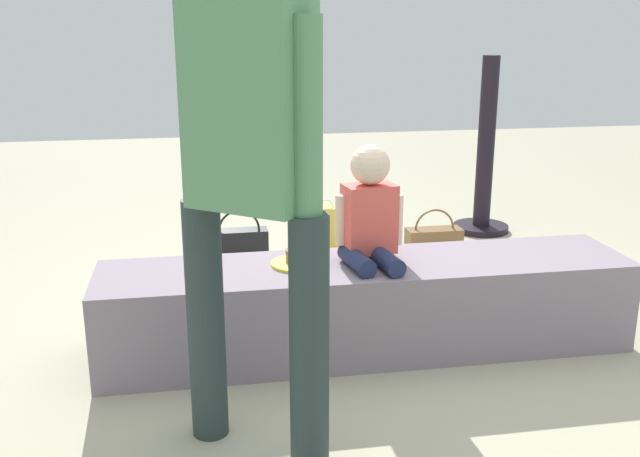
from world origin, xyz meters
name	(u,v)px	position (x,y,z in m)	size (l,w,h in m)	color
ground_plane	(366,348)	(0.00, 0.00, 0.00)	(12.00, 12.00, 0.00)	#A9A58A
concrete_ledge	(367,306)	(0.00, 0.00, 0.19)	(2.20, 0.46, 0.38)	gray
child_seated	(370,212)	(0.01, 0.02, 0.60)	(0.28, 0.33, 0.48)	#1D2549
adult_standing	(250,137)	(-0.52, -0.66, 1.02)	(0.42, 0.38, 1.70)	#263434
cake_plate	(298,260)	(-0.29, 0.03, 0.41)	(0.22, 0.22, 0.07)	yellow
gift_bag	(334,229)	(0.12, 1.33, 0.14)	(0.24, 0.12, 0.33)	gold
railing_post	(485,167)	(1.17, 1.61, 0.43)	(0.36, 0.36, 1.14)	black
water_bottle_near_gift	(394,260)	(0.36, 0.87, 0.08)	(0.06, 0.06, 0.19)	silver
party_cup_red	(198,272)	(-0.70, 0.95, 0.05)	(0.08, 0.08, 0.11)	red
cake_box_white	(263,304)	(-0.40, 0.41, 0.07)	(0.32, 0.26, 0.13)	white
handbag_black_leather	(240,248)	(-0.46, 1.11, 0.12)	(0.31, 0.12, 0.35)	black
handbag_brown_canvas	(434,243)	(0.66, 1.09, 0.10)	(0.32, 0.13, 0.31)	brown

